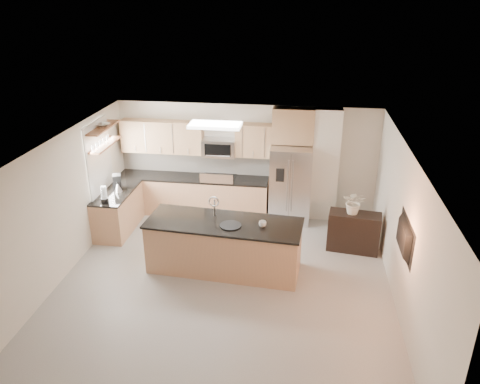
# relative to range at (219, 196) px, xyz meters

# --- Properties ---
(floor) EXTENTS (6.50, 6.50, 0.00)m
(floor) POSITION_rel_range_xyz_m (0.60, -2.92, -0.47)
(floor) COLOR #A3A19B
(floor) RESTS_ON ground
(ceiling) EXTENTS (6.00, 6.50, 0.02)m
(ceiling) POSITION_rel_range_xyz_m (0.60, -2.92, 2.13)
(ceiling) COLOR white
(ceiling) RESTS_ON wall_back
(wall_back) EXTENTS (6.00, 0.02, 2.60)m
(wall_back) POSITION_rel_range_xyz_m (0.60, 0.33, 0.83)
(wall_back) COLOR beige
(wall_back) RESTS_ON floor
(wall_front) EXTENTS (6.00, 0.02, 2.60)m
(wall_front) POSITION_rel_range_xyz_m (0.60, -6.17, 0.83)
(wall_front) COLOR beige
(wall_front) RESTS_ON floor
(wall_left) EXTENTS (0.02, 6.50, 2.60)m
(wall_left) POSITION_rel_range_xyz_m (-2.40, -2.92, 0.83)
(wall_left) COLOR beige
(wall_left) RESTS_ON floor
(wall_right) EXTENTS (0.02, 6.50, 2.60)m
(wall_right) POSITION_rel_range_xyz_m (3.60, -2.92, 0.83)
(wall_right) COLOR beige
(wall_right) RESTS_ON floor
(back_counter) EXTENTS (3.55, 0.66, 1.44)m
(back_counter) POSITION_rel_range_xyz_m (-0.63, 0.01, -0.00)
(back_counter) COLOR tan
(back_counter) RESTS_ON floor
(left_counter) EXTENTS (0.66, 1.50, 0.92)m
(left_counter) POSITION_rel_range_xyz_m (-2.07, -1.07, -0.01)
(left_counter) COLOR tan
(left_counter) RESTS_ON floor
(range) EXTENTS (0.76, 0.64, 1.14)m
(range) POSITION_rel_range_xyz_m (0.00, 0.00, 0.00)
(range) COLOR black
(range) RESTS_ON floor
(upper_cabinets) EXTENTS (3.50, 0.33, 0.75)m
(upper_cabinets) POSITION_rel_range_xyz_m (-0.70, 0.16, 1.35)
(upper_cabinets) COLOR #A77E5A
(upper_cabinets) RESTS_ON wall_back
(microwave) EXTENTS (0.76, 0.40, 0.40)m
(microwave) POSITION_rel_range_xyz_m (0.00, 0.12, 1.16)
(microwave) COLOR #BABABC
(microwave) RESTS_ON upper_cabinets
(refrigerator) EXTENTS (0.92, 0.78, 1.78)m
(refrigerator) POSITION_rel_range_xyz_m (1.66, -0.05, 0.42)
(refrigerator) COLOR #BABABC
(refrigerator) RESTS_ON floor
(partition_column) EXTENTS (0.60, 0.30, 2.60)m
(partition_column) POSITION_rel_range_xyz_m (2.42, 0.18, 0.83)
(partition_column) COLOR white
(partition_column) RESTS_ON floor
(window) EXTENTS (0.04, 1.15, 1.65)m
(window) POSITION_rel_range_xyz_m (-2.38, -1.07, 1.18)
(window) COLOR white
(window) RESTS_ON wall_left
(shelf_lower) EXTENTS (0.30, 1.20, 0.04)m
(shelf_lower) POSITION_rel_range_xyz_m (-2.25, -0.97, 1.48)
(shelf_lower) COLOR brown
(shelf_lower) RESTS_ON wall_left
(shelf_upper) EXTENTS (0.30, 1.20, 0.04)m
(shelf_upper) POSITION_rel_range_xyz_m (-2.25, -0.97, 1.85)
(shelf_upper) COLOR brown
(shelf_upper) RESTS_ON wall_left
(ceiling_fixture) EXTENTS (1.00, 0.50, 0.06)m
(ceiling_fixture) POSITION_rel_range_xyz_m (0.20, -1.32, 2.09)
(ceiling_fixture) COLOR white
(ceiling_fixture) RESTS_ON ceiling
(island) EXTENTS (2.96, 1.25, 1.42)m
(island) POSITION_rel_range_xyz_m (0.52, -2.32, 0.03)
(island) COLOR tan
(island) RESTS_ON floor
(credenza) EXTENTS (1.08, 0.57, 0.82)m
(credenza) POSITION_rel_range_xyz_m (3.02, -1.26, -0.06)
(credenza) COLOR black
(credenza) RESTS_ON floor
(cup) EXTENTS (0.16, 0.16, 0.11)m
(cup) POSITION_rel_range_xyz_m (1.25, -2.40, 0.58)
(cup) COLOR white
(cup) RESTS_ON island
(platter) EXTENTS (0.48, 0.48, 0.02)m
(platter) POSITION_rel_range_xyz_m (0.67, -2.46, 0.54)
(platter) COLOR black
(platter) RESTS_ON island
(blender) EXTENTS (0.16, 0.16, 0.37)m
(blender) POSITION_rel_range_xyz_m (-2.08, -1.66, 0.61)
(blender) COLOR black
(blender) RESTS_ON left_counter
(kettle) EXTENTS (0.18, 0.18, 0.23)m
(kettle) POSITION_rel_range_xyz_m (-2.03, -1.06, 0.55)
(kettle) COLOR #BABABC
(kettle) RESTS_ON left_counter
(coffee_maker) EXTENTS (0.24, 0.26, 0.33)m
(coffee_maker) POSITION_rel_range_xyz_m (-2.10, -0.92, 0.60)
(coffee_maker) COLOR black
(coffee_maker) RESTS_ON left_counter
(bowl) EXTENTS (0.46, 0.46, 0.09)m
(bowl) POSITION_rel_range_xyz_m (-2.25, -0.96, 1.91)
(bowl) COLOR #BABABC
(bowl) RESTS_ON shelf_upper
(flower_vase) EXTENTS (0.79, 0.72, 0.73)m
(flower_vase) POSITION_rel_range_xyz_m (2.97, -1.25, 0.72)
(flower_vase) COLOR silver
(flower_vase) RESTS_ON credenza
(television) EXTENTS (0.14, 1.08, 0.62)m
(television) POSITION_rel_range_xyz_m (3.51, -3.12, 0.88)
(television) COLOR black
(television) RESTS_ON wall_right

